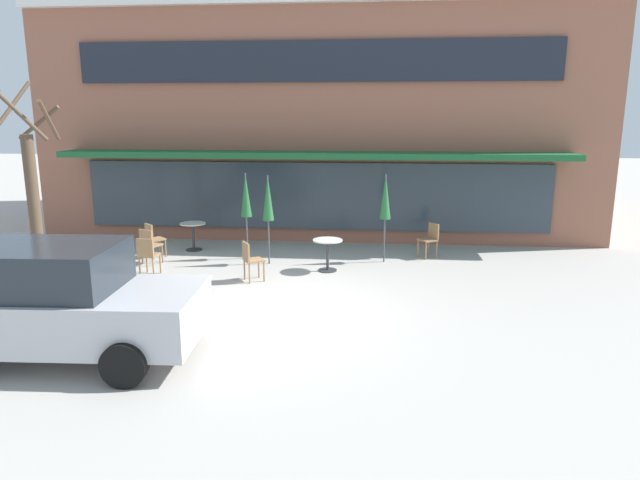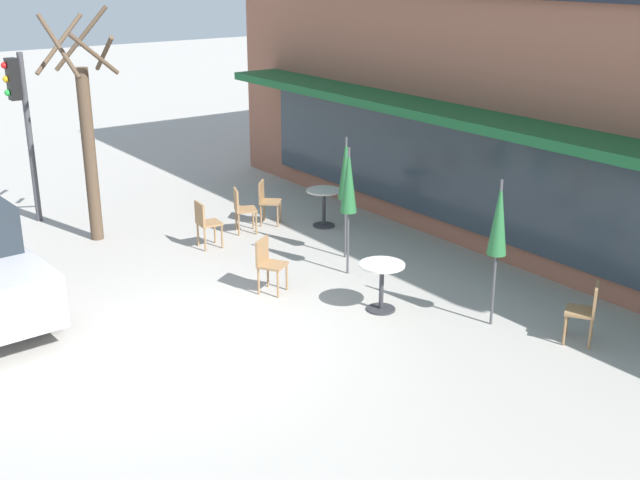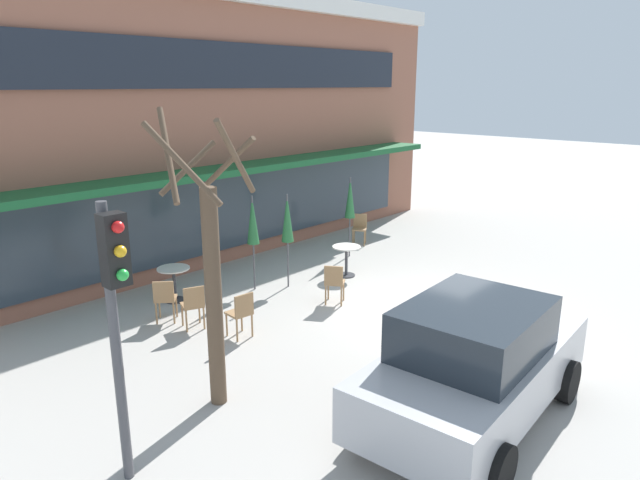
{
  "view_description": "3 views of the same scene",
  "coord_description": "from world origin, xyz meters",
  "px_view_note": "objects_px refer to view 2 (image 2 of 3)",
  "views": [
    {
      "loc": [
        1.78,
        -10.09,
        3.66
      ],
      "look_at": [
        0.53,
        2.41,
        0.86
      ],
      "focal_mm": 32.0,
      "sensor_mm": 36.0,
      "label": 1
    },
    {
      "loc": [
        9.21,
        -4.45,
        5.09
      ],
      "look_at": [
        -0.07,
        2.29,
        1.06
      ],
      "focal_mm": 45.0,
      "sensor_mm": 36.0,
      "label": 2
    },
    {
      "loc": [
        -9.72,
        -5.57,
        4.6
      ],
      "look_at": [
        0.15,
        3.33,
        0.95
      ],
      "focal_mm": 32.0,
      "sensor_mm": 36.0,
      "label": 3
    }
  ],
  "objects_px": {
    "street_tree": "(88,137)",
    "cafe_chair_2": "(205,221)",
    "cafe_chair_1": "(242,207)",
    "traffic_light_pole": "(21,110)",
    "cafe_chair_0": "(586,309)",
    "patio_umbrella_green_folded": "(349,181)",
    "patio_umbrella_cream_folded": "(346,169)",
    "cafe_chair_4": "(267,199)",
    "cafe_table_near_wall": "(324,202)",
    "cafe_table_streetside": "(382,279)",
    "cafe_chair_3": "(268,261)",
    "patio_umbrella_corner_open": "(499,219)"
  },
  "relations": [
    {
      "from": "cafe_table_streetside",
      "to": "cafe_chair_4",
      "type": "relative_size",
      "value": 0.85
    },
    {
      "from": "cafe_chair_2",
      "to": "cafe_chair_3",
      "type": "relative_size",
      "value": 1.0
    },
    {
      "from": "cafe_table_near_wall",
      "to": "patio_umbrella_green_folded",
      "type": "bearing_deg",
      "value": -27.25
    },
    {
      "from": "patio_umbrella_green_folded",
      "to": "cafe_chair_1",
      "type": "bearing_deg",
      "value": -173.2
    },
    {
      "from": "cafe_chair_0",
      "to": "cafe_chair_3",
      "type": "distance_m",
      "value": 4.88
    },
    {
      "from": "patio_umbrella_green_folded",
      "to": "traffic_light_pole",
      "type": "bearing_deg",
      "value": -150.44
    },
    {
      "from": "cafe_table_near_wall",
      "to": "patio_umbrella_green_folded",
      "type": "height_order",
      "value": "patio_umbrella_green_folded"
    },
    {
      "from": "cafe_chair_3",
      "to": "cafe_table_streetside",
      "type": "bearing_deg",
      "value": 31.63
    },
    {
      "from": "cafe_chair_2",
      "to": "street_tree",
      "type": "xyz_separation_m",
      "value": [
        -1.71,
        -1.45,
        1.47
      ]
    },
    {
      "from": "patio_umbrella_green_folded",
      "to": "cafe_chair_3",
      "type": "distance_m",
      "value": 1.88
    },
    {
      "from": "cafe_table_streetside",
      "to": "cafe_chair_3",
      "type": "distance_m",
      "value": 1.91
    },
    {
      "from": "cafe_table_near_wall",
      "to": "patio_umbrella_green_folded",
      "type": "xyz_separation_m",
      "value": [
        2.31,
        -1.19,
        1.11
      ]
    },
    {
      "from": "street_tree",
      "to": "cafe_chair_2",
      "type": "bearing_deg",
      "value": 40.31
    },
    {
      "from": "patio_umbrella_corner_open",
      "to": "cafe_chair_0",
      "type": "distance_m",
      "value": 1.72
    },
    {
      "from": "patio_umbrella_green_folded",
      "to": "cafe_table_streetside",
      "type": "bearing_deg",
      "value": -19.11
    },
    {
      "from": "cafe_chair_3",
      "to": "patio_umbrella_corner_open",
      "type": "bearing_deg",
      "value": 33.91
    },
    {
      "from": "patio_umbrella_green_folded",
      "to": "cafe_chair_2",
      "type": "relative_size",
      "value": 2.47
    },
    {
      "from": "patio_umbrella_green_folded",
      "to": "cafe_table_near_wall",
      "type": "bearing_deg",
      "value": 152.75
    },
    {
      "from": "cafe_table_near_wall",
      "to": "cafe_chair_1",
      "type": "distance_m",
      "value": 1.65
    },
    {
      "from": "patio_umbrella_cream_folded",
      "to": "cafe_chair_4",
      "type": "distance_m",
      "value": 2.69
    },
    {
      "from": "cafe_table_streetside",
      "to": "patio_umbrella_cream_folded",
      "type": "distance_m",
      "value": 2.61
    },
    {
      "from": "cafe_chair_2",
      "to": "cafe_table_streetside",
      "type": "bearing_deg",
      "value": 11.37
    },
    {
      "from": "cafe_table_streetside",
      "to": "cafe_table_near_wall",
      "type": "bearing_deg",
      "value": 155.84
    },
    {
      "from": "cafe_table_near_wall",
      "to": "traffic_light_pole",
      "type": "height_order",
      "value": "traffic_light_pole"
    },
    {
      "from": "cafe_chair_1",
      "to": "cafe_chair_2",
      "type": "height_order",
      "value": "same"
    },
    {
      "from": "cafe_chair_4",
      "to": "cafe_chair_1",
      "type": "bearing_deg",
      "value": -75.48
    },
    {
      "from": "patio_umbrella_cream_folded",
      "to": "cafe_chair_3",
      "type": "xyz_separation_m",
      "value": [
        0.53,
        -1.97,
        -1.1
      ]
    },
    {
      "from": "cafe_chair_2",
      "to": "street_tree",
      "type": "relative_size",
      "value": 0.21
    },
    {
      "from": "cafe_chair_0",
      "to": "patio_umbrella_cream_folded",
      "type": "bearing_deg",
      "value": -172.71
    },
    {
      "from": "cafe_table_near_wall",
      "to": "traffic_light_pole",
      "type": "relative_size",
      "value": 0.22
    },
    {
      "from": "cafe_table_near_wall",
      "to": "cafe_chair_4",
      "type": "distance_m",
      "value": 1.16
    },
    {
      "from": "patio_umbrella_corner_open",
      "to": "cafe_chair_2",
      "type": "xyz_separation_m",
      "value": [
        -5.4,
        -1.81,
        -1.1
      ]
    },
    {
      "from": "patio_umbrella_cream_folded",
      "to": "cafe_chair_4",
      "type": "relative_size",
      "value": 2.47
    },
    {
      "from": "patio_umbrella_cream_folded",
      "to": "cafe_chair_4",
      "type": "height_order",
      "value": "patio_umbrella_cream_folded"
    },
    {
      "from": "cafe_chair_0",
      "to": "cafe_table_near_wall",
      "type": "bearing_deg",
      "value": 178.71
    },
    {
      "from": "cafe_table_streetside",
      "to": "cafe_chair_0",
      "type": "height_order",
      "value": "cafe_chair_0"
    },
    {
      "from": "cafe_table_near_wall",
      "to": "patio_umbrella_corner_open",
      "type": "relative_size",
      "value": 0.35
    },
    {
      "from": "patio_umbrella_cream_folded",
      "to": "cafe_table_streetside",
      "type": "bearing_deg",
      "value": -24.23
    },
    {
      "from": "cafe_chair_1",
      "to": "traffic_light_pole",
      "type": "height_order",
      "value": "traffic_light_pole"
    },
    {
      "from": "patio_umbrella_cream_folded",
      "to": "cafe_chair_1",
      "type": "xyz_separation_m",
      "value": [
        -2.27,
        -0.8,
        -1.1
      ]
    },
    {
      "from": "cafe_chair_0",
      "to": "cafe_chair_2",
      "type": "bearing_deg",
      "value": -160.09
    },
    {
      "from": "cafe_table_near_wall",
      "to": "cafe_chair_2",
      "type": "xyz_separation_m",
      "value": [
        -0.25,
        -2.53,
        0.01
      ]
    },
    {
      "from": "patio_umbrella_cream_folded",
      "to": "street_tree",
      "type": "relative_size",
      "value": 0.51
    },
    {
      "from": "street_tree",
      "to": "patio_umbrella_cream_folded",
      "type": "bearing_deg",
      "value": 41.81
    },
    {
      "from": "cafe_table_streetside",
      "to": "traffic_light_pole",
      "type": "distance_m",
      "value": 8.28
    },
    {
      "from": "cafe_chair_2",
      "to": "traffic_light_pole",
      "type": "height_order",
      "value": "traffic_light_pole"
    },
    {
      "from": "cafe_table_streetside",
      "to": "cafe_chair_0",
      "type": "xyz_separation_m",
      "value": [
        2.52,
        1.57,
        0.01
      ]
    },
    {
      "from": "traffic_light_pole",
      "to": "cafe_chair_1",
      "type": "bearing_deg",
      "value": 44.57
    },
    {
      "from": "traffic_light_pole",
      "to": "cafe_chair_0",
      "type": "bearing_deg",
      "value": 23.96
    },
    {
      "from": "patio_umbrella_cream_folded",
      "to": "cafe_chair_3",
      "type": "relative_size",
      "value": 2.47
    }
  ]
}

